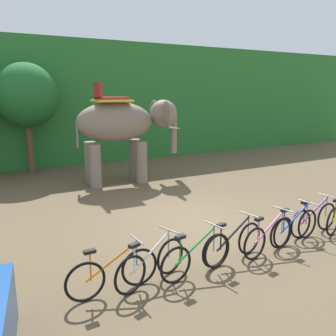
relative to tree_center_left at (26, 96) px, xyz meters
name	(u,v)px	position (x,y,z in m)	size (l,w,h in m)	color
ground_plane	(194,220)	(3.08, -8.24, -3.30)	(80.00, 80.00, 0.00)	brown
foliage_hedge	(77,102)	(3.08, 3.78, -0.36)	(36.00, 6.00, 5.87)	#28702D
tree_center_left	(26,96)	(0.00, 0.00, 0.00)	(2.68, 2.68, 4.65)	brown
elephant	(124,125)	(3.00, -3.30, -1.10)	(4.18, 2.09, 3.78)	gray
bike_orange	(113,273)	(-0.12, -10.66, -2.91)	(1.71, 0.52, 0.92)	black
bike_white	(151,264)	(0.60, -10.67, -2.91)	(1.64, 0.68, 0.92)	black
bike_green	(196,256)	(1.49, -10.80, -2.91)	(1.70, 0.52, 0.92)	black
bike_black	(234,243)	(2.49, -10.67, -2.91)	(1.69, 0.52, 0.92)	black
bike_pink	(269,236)	(3.39, -10.76, -2.91)	(1.69, 0.52, 0.92)	black
bike_blue	(294,227)	(4.29, -10.63, -2.91)	(1.70, 0.52, 0.92)	black
bike_purple	(314,219)	(5.14, -10.47, -2.91)	(1.71, 0.52, 0.92)	black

